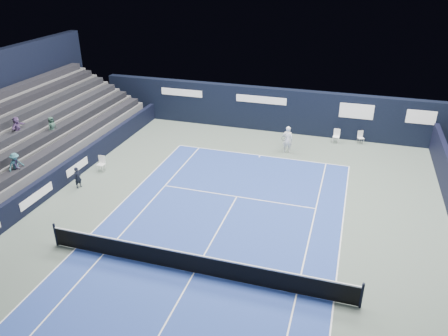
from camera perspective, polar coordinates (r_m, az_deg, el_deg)
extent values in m
plane|color=#4F5E55|center=(19.50, -1.83, -9.95)|extent=(48.00, 48.00, 0.00)
cube|color=navy|center=(18.02, -3.93, -13.51)|extent=(10.97, 23.77, 0.01)
cube|color=white|center=(30.36, 14.43, 3.97)|extent=(0.46, 0.44, 0.04)
cube|color=white|center=(30.44, 14.54, 4.54)|extent=(0.42, 0.07, 0.50)
cylinder|color=white|center=(30.58, 14.77, 3.64)|extent=(0.02, 0.02, 0.44)
cylinder|color=white|center=(30.62, 14.11, 3.75)|extent=(0.02, 0.02, 0.44)
cylinder|color=white|center=(30.27, 14.66, 3.42)|extent=(0.02, 0.02, 0.44)
cylinder|color=white|center=(30.31, 13.99, 3.53)|extent=(0.02, 0.02, 0.44)
cube|color=white|center=(30.43, 14.56, 4.69)|extent=(0.34, 0.11, 0.32)
cube|color=silver|center=(30.70, 17.43, 3.75)|extent=(0.50, 0.49, 0.04)
cube|color=silver|center=(30.76, 17.37, 4.29)|extent=(0.36, 0.18, 0.46)
cylinder|color=silver|center=(30.97, 17.56, 3.53)|extent=(0.02, 0.02, 0.40)
cylinder|color=silver|center=(30.84, 16.99, 3.51)|extent=(0.02, 0.02, 0.40)
cylinder|color=silver|center=(30.71, 17.77, 3.30)|extent=(0.02, 0.02, 0.40)
cylinder|color=silver|center=(30.58, 17.20, 3.29)|extent=(0.02, 0.02, 0.40)
cube|color=white|center=(26.50, -15.78, 0.45)|extent=(0.43, 0.42, 0.04)
cube|color=white|center=(26.54, -15.66, 1.11)|extent=(0.41, 0.06, 0.49)
cylinder|color=white|center=(26.64, -15.23, 0.15)|extent=(0.02, 0.02, 0.43)
cylinder|color=white|center=(26.80, -15.89, 0.22)|extent=(0.02, 0.02, 0.43)
cylinder|color=white|center=(26.38, -15.55, -0.16)|extent=(0.02, 0.02, 0.43)
cylinder|color=white|center=(26.54, -16.22, -0.08)|extent=(0.02, 0.02, 0.43)
imported|color=black|center=(24.94, -18.55, -1.19)|extent=(0.41, 0.51, 1.20)
cube|color=white|center=(27.78, 4.74, 1.66)|extent=(10.97, 0.06, 0.00)
cube|color=white|center=(17.24, 14.15, -16.56)|extent=(0.06, 23.77, 0.00)
cube|color=white|center=(20.29, -18.81, -9.91)|extent=(0.06, 23.77, 0.00)
cube|color=white|center=(17.28, 9.46, -15.92)|extent=(0.06, 23.77, 0.00)
cube|color=white|center=(19.60, -15.47, -10.79)|extent=(0.06, 23.77, 0.00)
cube|color=white|center=(23.02, 1.70, -3.75)|extent=(8.23, 0.06, 0.00)
cube|color=white|center=(18.01, -3.93, -13.50)|extent=(0.06, 12.80, 0.00)
cube|color=white|center=(27.64, 4.67, 1.54)|extent=(0.06, 0.30, 0.00)
cylinder|color=black|center=(16.93, 17.55, -15.59)|extent=(0.10, 0.10, 1.10)
cylinder|color=black|center=(20.49, -21.14, -8.10)|extent=(0.10, 0.10, 1.10)
cube|color=black|center=(17.73, -3.98, -12.38)|extent=(12.80, 0.03, 0.86)
cube|color=white|center=(17.45, -4.03, -11.22)|extent=(12.80, 0.05, 0.06)
cube|color=black|center=(31.44, 6.73, 7.56)|extent=(26.00, 0.60, 3.10)
cube|color=silver|center=(32.82, -5.56, 9.79)|extent=(3.20, 0.02, 0.50)
cube|color=silver|center=(31.09, 4.86, 8.88)|extent=(3.60, 0.02, 0.50)
cube|color=silver|center=(30.53, 16.91, 7.11)|extent=(2.20, 0.02, 1.00)
cube|color=silver|center=(30.82, 24.35, 6.07)|extent=(1.80, 0.02, 0.90)
cube|color=black|center=(26.29, -18.91, 0.19)|extent=(0.30, 22.00, 1.20)
cube|color=silver|center=(23.79, -23.27, -3.40)|extent=(0.02, 2.40, 0.45)
cube|color=silver|center=(26.19, -18.60, 0.14)|extent=(0.02, 2.00, 0.45)
cube|color=#49494B|center=(27.26, -18.84, 1.66)|extent=(0.90, 16.00, 1.65)
cube|color=#434345|center=(27.69, -20.43, 2.29)|extent=(0.90, 16.00, 2.10)
cube|color=#49484B|center=(28.14, -21.98, 2.90)|extent=(0.90, 16.00, 2.55)
cube|color=#444547|center=(28.62, -23.47, 3.49)|extent=(0.90, 16.00, 3.00)
cube|color=#434346|center=(29.11, -24.92, 4.06)|extent=(0.90, 16.00, 3.45)
cube|color=#515153|center=(29.63, -26.32, 4.61)|extent=(0.90, 16.00, 3.90)
cube|color=black|center=(26.87, -19.15, 3.64)|extent=(0.63, 15.20, 0.40)
cube|color=black|center=(27.24, -20.84, 4.69)|extent=(0.63, 15.20, 0.40)
cube|color=black|center=(27.64, -22.49, 5.71)|extent=(0.63, 15.20, 0.40)
cube|color=black|center=(28.07, -24.09, 6.69)|extent=(0.63, 15.20, 0.40)
cube|color=black|center=(28.53, -25.65, 7.63)|extent=(0.63, 15.20, 0.40)
cube|color=black|center=(29.01, -27.16, 8.54)|extent=(0.63, 15.20, 0.40)
imported|color=#383253|center=(23.61, -25.39, 0.14)|extent=(0.45, 0.53, 0.97)
imported|color=#2B5A66|center=(23.52, -25.54, 0.38)|extent=(0.64, 0.89, 1.23)
imported|color=#284439|center=(26.78, -21.55, 5.06)|extent=(0.44, 0.60, 1.14)
imported|color=#503867|center=(26.06, -25.38, 4.86)|extent=(0.44, 1.10, 1.15)
imported|color=white|center=(28.11, 8.30, 3.72)|extent=(0.66, 0.46, 1.76)
cylinder|color=black|center=(27.80, 7.91, 3.85)|extent=(0.03, 0.29, 0.13)
torus|color=black|center=(27.53, 7.84, 3.85)|extent=(0.30, 0.13, 0.29)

